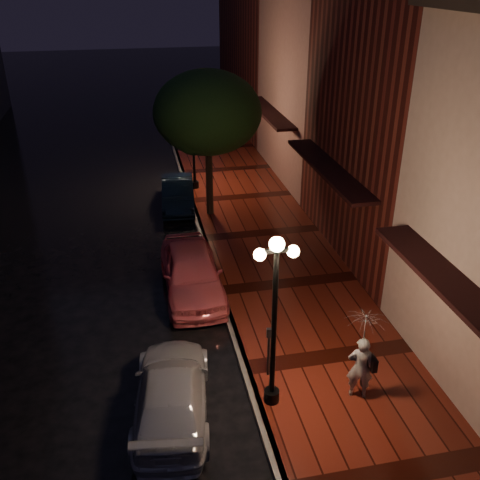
{
  "coord_description": "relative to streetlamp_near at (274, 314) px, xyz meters",
  "views": [
    {
      "loc": [
        -2.3,
        -14.16,
        9.24
      ],
      "look_at": [
        0.81,
        0.91,
        1.4
      ],
      "focal_mm": 40.0,
      "sensor_mm": 36.0,
      "label": 1
    }
  ],
  "objects": [
    {
      "name": "ground",
      "position": [
        -0.35,
        5.0,
        -2.6
      ],
      "size": [
        120.0,
        120.0,
        0.0
      ],
      "primitive_type": "plane",
      "color": "black",
      "rests_on": "ground"
    },
    {
      "name": "sidewalk",
      "position": [
        1.9,
        5.0,
        -2.53
      ],
      "size": [
        4.5,
        60.0,
        0.15
      ],
      "primitive_type": "cube",
      "color": "#43130C",
      "rests_on": "ground"
    },
    {
      "name": "curb",
      "position": [
        -0.35,
        5.0,
        -2.53
      ],
      "size": [
        0.25,
        60.0,
        0.15
      ],
      "primitive_type": "cube",
      "color": "#595451",
      "rests_on": "ground"
    },
    {
      "name": "storefront_mid",
      "position": [
        6.65,
        7.0,
        2.9
      ],
      "size": [
        5.0,
        8.0,
        11.0
      ],
      "primitive_type": "cube",
      "color": "#511914",
      "rests_on": "ground"
    },
    {
      "name": "storefront_far",
      "position": [
        6.65,
        15.0,
        1.9
      ],
      "size": [
        5.0,
        8.0,
        9.0
      ],
      "primitive_type": "cube",
      "color": "#8C5951",
      "rests_on": "ground"
    },
    {
      "name": "storefront_extra",
      "position": [
        6.65,
        25.0,
        2.4
      ],
      "size": [
        5.0,
        12.0,
        10.0
      ],
      "primitive_type": "cube",
      "color": "#511914",
      "rests_on": "ground"
    },
    {
      "name": "streetlamp_near",
      "position": [
        0.0,
        0.0,
        0.0
      ],
      "size": [
        0.96,
        0.36,
        4.31
      ],
      "color": "black",
      "rests_on": "sidewalk"
    },
    {
      "name": "streetlamp_far",
      "position": [
        0.0,
        14.0,
        0.0
      ],
      "size": [
        0.96,
        0.36,
        4.31
      ],
      "color": "black",
      "rests_on": "sidewalk"
    },
    {
      "name": "street_tree",
      "position": [
        0.26,
        10.99,
        1.64
      ],
      "size": [
        4.16,
        4.16,
        5.8
      ],
      "color": "black",
      "rests_on": "sidewalk"
    },
    {
      "name": "pink_car",
      "position": [
        -1.21,
        5.3,
        -1.85
      ],
      "size": [
        1.8,
        4.44,
        1.51
      ],
      "primitive_type": "imported",
      "rotation": [
        0.0,
        0.0,
        0.0
      ],
      "color": "#E75F67",
      "rests_on": "ground"
    },
    {
      "name": "navy_car",
      "position": [
        -0.95,
        12.29,
        -1.98
      ],
      "size": [
        1.62,
        3.89,
        1.25
      ],
      "primitive_type": "imported",
      "rotation": [
        0.0,
        0.0,
        -0.08
      ],
      "color": "black",
      "rests_on": "ground"
    },
    {
      "name": "silver_car",
      "position": [
        -2.3,
        0.22,
        -1.99
      ],
      "size": [
        2.23,
        4.36,
        1.21
      ],
      "primitive_type": "imported",
      "rotation": [
        0.0,
        0.0,
        3.01
      ],
      "color": "#A8A9B0",
      "rests_on": "ground"
    },
    {
      "name": "woman_with_umbrella",
      "position": [
        2.05,
        -0.22,
        -0.92
      ],
      "size": [
        0.96,
        0.98,
        2.31
      ],
      "rotation": [
        0.0,
        0.0,
        2.79
      ],
      "color": "white",
      "rests_on": "sidewalk"
    },
    {
      "name": "parking_meter",
      "position": [
        0.15,
        0.9,
        -1.6
      ],
      "size": [
        0.14,
        0.11,
        1.4
      ],
      "rotation": [
        0.0,
        0.0,
        -0.13
      ],
      "color": "black",
      "rests_on": "sidewalk"
    }
  ]
}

